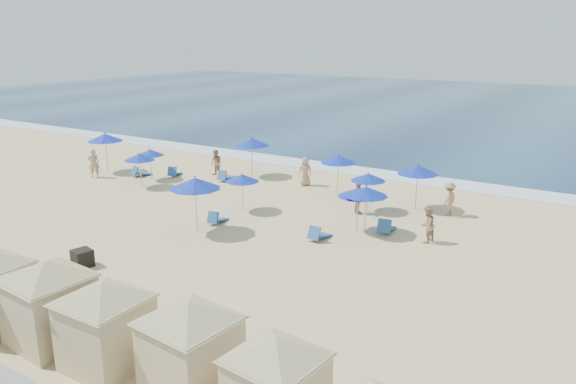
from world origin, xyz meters
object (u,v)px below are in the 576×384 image
object	(u,v)px
cabana_5	(276,373)
umbrella_8	(418,170)
cabana_4	(190,336)
beachgoer_2	(358,198)
umbrella_5	(195,183)
umbrella_2	(150,152)
beachgoer_3	(449,199)
cabana_2	(48,292)
umbrella_7	(358,192)
umbrella_6	(338,159)
umbrella_0	(105,137)
beachgoer_1	(216,163)
beachgoer_5	(427,225)
umbrella_10	(366,191)
beachgoer_0	(94,163)
beachgoer_4	(305,171)
umbrella_9	(368,177)
umbrella_1	(139,157)
umbrella_3	(252,142)
umbrella_4	(242,178)
cabana_3	(105,314)
trash_bin	(82,258)

from	to	relation	value
cabana_5	umbrella_8	distance (m)	18.88
cabana_4	beachgoer_2	xyz separation A→B (m)	(-2.77, 16.07, -0.73)
umbrella_5	umbrella_8	xyz separation A→B (m)	(7.55, 9.02, -0.23)
umbrella_2	beachgoer_3	xyz separation A→B (m)	(18.46, 2.76, -0.89)
cabana_2	umbrella_7	world-z (taller)	cabana_2
umbrella_6	umbrella_7	size ratio (longest dim) A/B	1.09
umbrella_0	beachgoer_1	xyz separation A→B (m)	(7.09, 2.97, -1.48)
beachgoer_2	beachgoer_5	bearing A→B (deg)	-165.50
umbrella_10	umbrella_6	bearing A→B (deg)	127.74
umbrella_6	beachgoer_0	size ratio (longest dim) A/B	1.27
umbrella_6	umbrella_8	xyz separation A→B (m)	(4.94, -0.48, 0.09)
umbrella_0	beachgoer_5	size ratio (longest dim) A/B	1.66
beachgoer_1	beachgoer_4	xyz separation A→B (m)	(6.20, 1.04, 0.01)
umbrella_2	umbrella_9	size ratio (longest dim) A/B	0.96
cabana_2	umbrella_1	xyz separation A→B (m)	(-11.15, 14.32, 0.20)
umbrella_2	umbrella_6	bearing A→B (deg)	16.38
umbrella_2	beachgoer_2	bearing A→B (deg)	2.04
umbrella_0	umbrella_3	xyz separation A→B (m)	(9.11, 4.21, -0.09)
beachgoer_0	beachgoer_3	distance (m)	22.46
umbrella_3	umbrella_4	distance (m)	7.58
beachgoer_5	beachgoer_3	bearing A→B (deg)	-158.38
cabana_3	cabana_5	bearing A→B (deg)	3.16
cabana_5	umbrella_1	size ratio (longest dim) A/B	1.92
umbrella_3	beachgoer_2	size ratio (longest dim) A/B	1.52
umbrella_4	umbrella_9	xyz separation A→B (m)	(5.63, 3.47, 0.05)
beachgoer_2	umbrella_7	bearing A→B (deg)	154.50
umbrella_1	umbrella_6	xyz separation A→B (m)	(10.92, 5.09, 0.19)
beachgoer_5	cabana_3	bearing A→B (deg)	0.07
trash_bin	beachgoer_3	world-z (taller)	beachgoer_3
umbrella_7	beachgoer_5	bearing A→B (deg)	4.15
beachgoer_1	beachgoer_5	world-z (taller)	beachgoer_1
umbrella_2	umbrella_5	xyz separation A→B (m)	(9.09, -6.06, 0.60)
trash_bin	cabana_3	size ratio (longest dim) A/B	0.16
beachgoer_2	beachgoer_3	size ratio (longest dim) A/B	0.97
umbrella_4	umbrella_8	size ratio (longest dim) A/B	0.83
umbrella_1	umbrella_9	world-z (taller)	umbrella_1
trash_bin	beachgoer_2	xyz separation A→B (m)	(6.46, 12.20, 0.51)
cabana_2	beachgoer_0	world-z (taller)	cabana_2
umbrella_0	umbrella_6	xyz separation A→B (m)	(15.83, 3.44, -0.30)
umbrella_9	beachgoer_4	bearing A→B (deg)	152.89
umbrella_10	beachgoer_1	size ratio (longest dim) A/B	1.34
umbrella_10	beachgoer_4	xyz separation A→B (m)	(-6.76, 6.02, -1.15)
beachgoer_2	umbrella_9	bearing A→B (deg)	-64.93
cabana_2	umbrella_2	bearing A→B (deg)	126.77
umbrella_6	umbrella_7	bearing A→B (deg)	-54.88
umbrella_3	beachgoer_5	world-z (taller)	umbrella_3
cabana_2	umbrella_6	size ratio (longest dim) A/B	1.95
beachgoer_2	beachgoer_5	world-z (taller)	beachgoer_2
umbrella_0	beachgoer_3	xyz separation A→B (m)	(22.59, 2.76, -1.47)
umbrella_9	umbrella_10	world-z (taller)	umbrella_10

